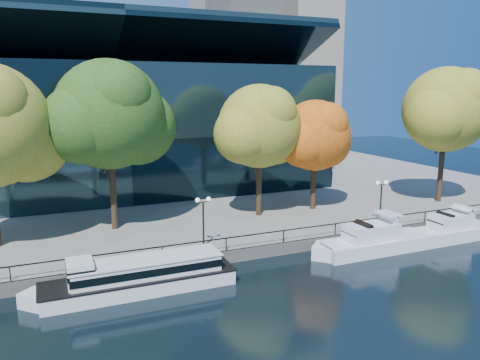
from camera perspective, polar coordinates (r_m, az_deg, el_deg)
name	(u,v)px	position (r m, az deg, el deg)	size (l,w,h in m)	color
ground	(243,277)	(34.03, 0.36, -11.79)	(160.00, 160.00, 0.00)	black
promenade	(140,181)	(67.53, -12.06, -0.09)	(90.00, 67.08, 1.00)	slate
railing	(226,238)	(36.17, -1.71, -7.12)	(88.20, 0.08, 0.99)	black
convention_building	(113,127)	(61.32, -15.20, 6.22)	(50.00, 24.57, 21.43)	black
tour_boat	(135,275)	(32.19, -12.64, -11.29)	(13.84, 3.09, 2.63)	silver
cruiser_near	(371,241)	(40.09, 15.71, -7.15)	(10.93, 2.81, 3.17)	white
cruiser_far	(450,229)	(45.73, 24.23, -5.51)	(9.24, 2.56, 3.02)	white
tree_2	(112,117)	(41.64, -15.37, 7.43)	(11.72, 9.61, 14.77)	black
tree_3	(261,128)	(44.96, 2.59, 6.34)	(9.99, 8.19, 12.72)	black
tree_4	(316,137)	(48.08, 9.29, 5.20)	(8.97, 7.36, 11.20)	black
tree_5	(447,111)	(55.21, 23.96, 7.65)	(11.34, 9.30, 14.60)	black
lamp_1	(203,211)	(36.26, -4.51, -3.74)	(1.26, 0.36, 4.03)	black
lamp_2	(381,192)	(44.64, 16.85, -1.39)	(1.26, 0.36, 4.03)	black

